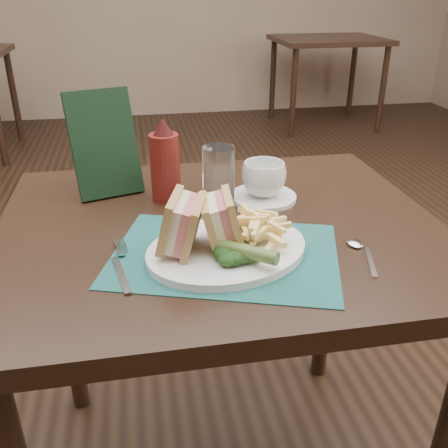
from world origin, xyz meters
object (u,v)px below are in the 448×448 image
sandwich_half_b (210,220)px  drinking_glass (219,176)px  table_main (221,363)px  ketchup_bottle (165,160)px  check_presenter (104,144)px  plate (227,250)px  table_bg_right (325,83)px  saucer (263,197)px  sandwich_half_a (170,223)px  placemat (225,254)px  coffee_cup (264,179)px

sandwich_half_b → drinking_glass: 0.23m
drinking_glass → table_main: bearing=-97.9°
ketchup_bottle → check_presenter: bearing=152.4°
plate → check_presenter: (-0.22, 0.34, 0.11)m
table_bg_right → saucer: size_ratio=6.00×
table_main → sandwich_half_b: sandwich_half_b is taller
sandwich_half_a → drinking_glass: (0.12, 0.22, -0.00)m
sandwich_half_a → sandwich_half_b: size_ratio=1.08×
sandwich_half_b → check_presenter: (-0.19, 0.33, 0.05)m
table_bg_right → placemat: 3.83m
plate → sandwich_half_a: bearing=156.1°
table_bg_right → plate: (-1.54, -3.48, 0.38)m
drinking_glass → sandwich_half_b: bearing=-103.8°
table_main → saucer: saucer is taller
sandwich_half_a → table_main: bearing=64.7°
coffee_cup → saucer: bearing=0.0°
drinking_glass → ketchup_bottle: (-0.11, 0.04, 0.03)m
sandwich_half_b → saucer: 0.28m
table_main → ketchup_bottle: 0.50m
sandwich_half_a → sandwich_half_b: sandwich_half_a is taller
table_bg_right → plate: bearing=-113.8°
sandwich_half_a → drinking_glass: size_ratio=0.80×
plate → coffee_cup: size_ratio=3.04×
placemat → ketchup_bottle: (-0.08, 0.27, 0.09)m
sandwich_half_a → drinking_glass: drinking_glass is taller
saucer → sandwich_half_b: bearing=-125.1°
plate → drinking_glass: size_ratio=2.31×
table_main → sandwich_half_a: 0.47m
saucer → placemat: bearing=-119.2°
placemat → plate: bearing=10.5°
coffee_cup → table_main: bearing=-139.0°
placemat → sandwich_half_a: 0.12m
sandwich_half_a → saucer: 0.33m
ketchup_bottle → check_presenter: (-0.13, 0.07, 0.02)m
sandwich_half_b → saucer: sandwich_half_b is taller
drinking_glass → ketchup_bottle: 0.12m
plate → sandwich_half_a: size_ratio=2.89×
table_main → plate: bearing=-94.7°
placemat → saucer: 0.27m
ketchup_bottle → sandwich_half_b: bearing=-77.5°
table_main → saucer: bearing=41.0°
saucer → drinking_glass: (-0.10, -0.00, 0.06)m
placemat → sandwich_half_b: sandwich_half_b is taller
coffee_cup → drinking_glass: (-0.10, -0.00, 0.02)m
sandwich_half_a → ketchup_bottle: ketchup_bottle is taller
drinking_glass → coffee_cup: bearing=1.8°
plate → sandwich_half_a: 0.12m
sandwich_half_b → drinking_glass: bearing=80.8°
ketchup_bottle → check_presenter: 0.15m
saucer → coffee_cup: bearing=0.0°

